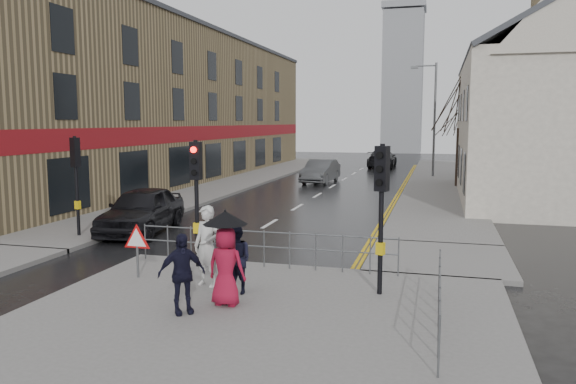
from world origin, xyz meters
The scene contains 24 objects.
ground centered at (0.00, 0.00, 0.00)m, with size 120.00×120.00×0.00m, color black.
near_pavement centered at (3.00, -3.50, 0.07)m, with size 10.00×9.00×0.14m, color #605E5B.
left_pavement centered at (-6.50, 23.00, 0.07)m, with size 4.00×44.00×0.14m, color #605E5B.
right_pavement centered at (6.50, 25.00, 0.07)m, with size 4.00×40.00×0.14m, color #605E5B.
pavement_bridge_right centered at (6.50, 3.00, 0.07)m, with size 4.00×4.20×0.14m, color #605E5B.
building_left_terrace centered at (-12.00, 22.00, 5.00)m, with size 8.00×42.00×10.00m, color #8B7550.
building_right_cream centered at (12.00, 18.00, 4.78)m, with size 9.00×16.40×10.10m.
church_tower centered at (1.50, 62.00, 9.00)m, with size 5.00×5.00×18.00m, color gray.
traffic_signal_near_left centered at (0.20, 0.20, 2.46)m, with size 0.28×0.27×3.40m.
traffic_signal_near_right centered at (5.20, -1.00, 2.46)m, with size 0.34×0.33×3.40m.
traffic_signal_far_left centered at (-5.50, 3.00, 2.46)m, with size 0.34×0.33×3.40m.
guard_railing_front centered at (1.95, 0.60, 0.86)m, with size 7.14×0.04×1.00m.
guard_railing_side centered at (6.50, -2.75, 0.84)m, with size 0.04×4.54×1.00m.
warning_sign centered at (-0.80, -1.21, 1.04)m, with size 0.80×0.07×1.35m.
street_lamp centered at (5.82, 28.00, 4.71)m, with size 1.83×0.25×8.00m.
tree_near centered at (7.50, 22.00, 5.14)m, with size 2.40×2.40×6.58m.
tree_far centered at (8.00, 30.00, 4.42)m, with size 2.40×2.40×5.64m.
pedestrian_a centered at (1.18, -1.42, 1.10)m, with size 0.70×0.46×1.92m, color beige.
pedestrian_b centered at (2.05, -1.78, 0.93)m, with size 0.76×0.60×1.57m, color black.
pedestrian_with_umbrella centered at (2.13, -2.64, 1.25)m, with size 0.96×0.96×2.03m.
pedestrian_d centered at (1.45, -3.35, 0.97)m, with size 0.97×0.40×1.65m, color black.
car_parked centered at (-4.00, 4.64, 0.83)m, with size 1.96×4.87×1.66m, color black.
car_mid centered at (-1.16, 22.83, 0.77)m, with size 1.62×4.65×1.53m, color #3D3F41.
car_far centered at (1.56, 36.27, 0.78)m, with size 2.19×5.39×1.56m, color black.
Camera 1 is at (6.41, -13.45, 4.02)m, focal length 35.00 mm.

